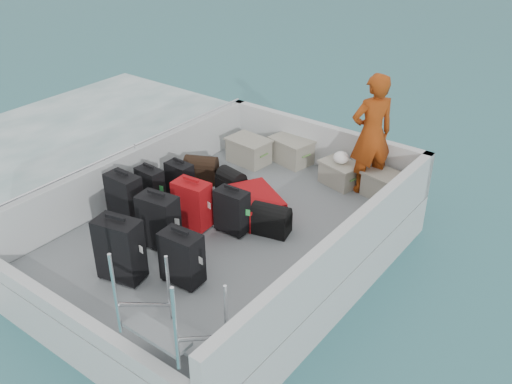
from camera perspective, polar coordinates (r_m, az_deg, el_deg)
ground at (r=8.07m, az=-2.72°, el=-7.38°), size 160.00×160.00×0.00m
wake_foam at (r=11.33m, az=-21.81°, el=1.97°), size 10.00×10.00×0.00m
ferry_hull at (r=7.90m, az=-2.77°, el=-5.64°), size 3.60×5.00×0.60m
deck at (r=7.72m, az=-2.82°, el=-3.76°), size 3.30×4.70×0.02m
deck_fittings at (r=7.12m, az=-2.39°, el=-3.24°), size 3.60×5.00×0.90m
suitcase_0 at (r=7.84m, az=-12.98°, el=-0.76°), size 0.48×0.27×0.73m
suitcase_1 at (r=8.21m, az=-10.50°, el=0.42°), size 0.41×0.25×0.59m
suitcase_2 at (r=8.35m, az=-7.62°, el=1.09°), size 0.40×0.25×0.57m
suitcase_3 at (r=6.79m, az=-13.45°, el=-5.68°), size 0.58×0.41×0.79m
suitcase_4 at (r=7.28m, az=-9.69°, el=-2.96°), size 0.53×0.36×0.73m
suitcase_5 at (r=7.64m, az=-6.39°, el=-1.28°), size 0.50×0.33×0.67m
suitcase_6 at (r=6.65m, az=-7.42°, el=-6.60°), size 0.50×0.31×0.66m
suitcase_7 at (r=7.51m, az=-2.42°, el=-1.96°), size 0.45×0.27×0.61m
suitcase_8 at (r=7.93m, az=0.02°, el=-1.25°), size 1.01×0.90×0.33m
duffel_0 at (r=8.85m, az=-5.48°, el=2.05°), size 0.58×0.49×0.32m
duffel_1 at (r=8.43m, az=-2.47°, el=0.69°), size 0.45×0.37×0.32m
duffel_2 at (r=7.56m, az=1.50°, el=-3.00°), size 0.56×0.41×0.32m
crate_0 at (r=9.38m, az=-0.73°, el=4.08°), size 0.67×0.49×0.38m
crate_1 at (r=9.40m, az=3.57°, el=4.08°), size 0.71×0.55×0.38m
crate_2 at (r=8.81m, az=8.37°, el=1.76°), size 0.62×0.50×0.33m
crate_3 at (r=8.57m, az=12.73°, el=0.55°), size 0.64×0.50×0.35m
yellow_bag at (r=8.77m, az=12.07°, el=0.86°), size 0.28×0.26×0.22m
white_bag at (r=8.69m, az=8.49°, el=3.25°), size 0.24×0.24×0.18m
passenger at (r=8.41m, az=11.48°, el=5.69°), size 0.74×0.80×1.82m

